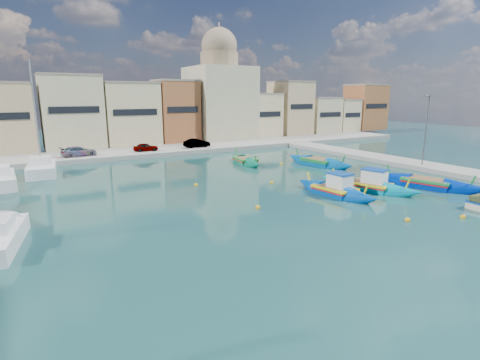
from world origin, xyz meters
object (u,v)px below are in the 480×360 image
object	(u,v)px
luzzu_cyan_mid	(319,163)
luzzu_blue_south	(427,184)
yacht_north	(42,166)
quay_street_lamp	(426,130)
church_block	(220,92)
luzzu_blue_cabin	(335,191)
luzzu_green	(245,161)
yacht_mid	(4,229)
luzzu_turquoise_cabin	(368,186)

from	to	relation	value
luzzu_cyan_mid	luzzu_blue_south	world-z (taller)	luzzu_cyan_mid
yacht_north	quay_street_lamp	bearing A→B (deg)	-28.75
church_block	luzzu_blue_cabin	xyz separation A→B (m)	(-8.75, -37.36, -8.05)
luzzu_green	yacht_mid	bearing A→B (deg)	-151.56
luzzu_turquoise_cabin	yacht_mid	xyz separation A→B (m)	(-26.74, 3.08, 0.07)
church_block	luzzu_green	size ratio (longest dim) A/B	2.40
luzzu_turquoise_cabin	luzzu_green	distance (m)	16.35
luzzu_blue_cabin	yacht_mid	world-z (taller)	yacht_mid
luzzu_green	yacht_north	bearing A→B (deg)	160.91
yacht_mid	luzzu_blue_south	bearing A→B (deg)	-8.91
church_block	luzzu_blue_south	bearing A→B (deg)	-89.73
yacht_north	yacht_mid	distance (m)	20.58
luzzu_blue_cabin	luzzu_blue_south	xyz separation A→B (m)	(8.94, -2.14, -0.06)
yacht_north	yacht_mid	bearing A→B (deg)	-98.47
luzzu_blue_cabin	yacht_mid	bearing A→B (deg)	172.89
luzzu_turquoise_cabin	luzzu_blue_south	world-z (taller)	luzzu_turquoise_cabin
church_block	yacht_north	size ratio (longest dim) A/B	1.55
luzzu_turquoise_cabin	luzzu_blue_cabin	size ratio (longest dim) A/B	1.11
church_block	luzzu_blue_south	distance (m)	40.32
church_block	luzzu_green	xyz separation A→B (m)	(-7.70, -21.42, -8.15)
church_block	luzzu_blue_cabin	bearing A→B (deg)	-103.19
luzzu_green	yacht_north	distance (m)	22.31
luzzu_turquoise_cabin	luzzu_blue_south	distance (m)	5.60
luzzu_blue_cabin	yacht_north	xyz separation A→B (m)	(-20.03, 23.23, 0.13)
yacht_mid	luzzu_turquoise_cabin	bearing A→B (deg)	-6.57
church_block	luzzu_turquoise_cabin	distance (m)	38.75
quay_street_lamp	luzzu_turquoise_cabin	size ratio (longest dim) A/B	0.86
church_block	luzzu_green	world-z (taller)	church_block
luzzu_cyan_mid	luzzu_blue_cabin	bearing A→B (deg)	-126.26
luzzu_blue_cabin	luzzu_turquoise_cabin	bearing A→B (deg)	-3.18
luzzu_blue_cabin	church_block	bearing A→B (deg)	76.81
luzzu_turquoise_cabin	luzzu_green	size ratio (longest dim) A/B	1.17
quay_street_lamp	luzzu_blue_south	bearing A→B (deg)	-142.87
luzzu_blue_cabin	luzzu_green	xyz separation A→B (m)	(1.05, 15.93, -0.09)
church_block	yacht_north	distance (m)	33.03
luzzu_blue_south	yacht_north	xyz separation A→B (m)	(-28.97, 25.37, 0.19)
luzzu_blue_cabin	yacht_north	size ratio (longest dim) A/B	0.68
luzzu_green	yacht_north	xyz separation A→B (m)	(-21.08, 7.30, 0.22)
luzzu_blue_south	luzzu_turquoise_cabin	bearing A→B (deg)	159.79
luzzu_blue_south	yacht_north	world-z (taller)	yacht_north
luzzu_cyan_mid	luzzu_blue_south	distance (m)	12.95
church_block	quay_street_lamp	distance (m)	35.04
luzzu_green	yacht_mid	xyz separation A→B (m)	(-24.11, -13.06, 0.16)
church_block	quay_street_lamp	world-z (taller)	church_block
luzzu_turquoise_cabin	quay_street_lamp	bearing A→B (deg)	15.88
church_block	luzzu_blue_cabin	size ratio (longest dim) A/B	2.27
luzzu_cyan_mid	yacht_north	world-z (taller)	yacht_north
church_block	yacht_mid	xyz separation A→B (m)	(-31.81, -34.48, -7.98)
luzzu_blue_cabin	luzzu_green	world-z (taller)	luzzu_blue_cabin
quay_street_lamp	yacht_mid	world-z (taller)	yacht_mid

